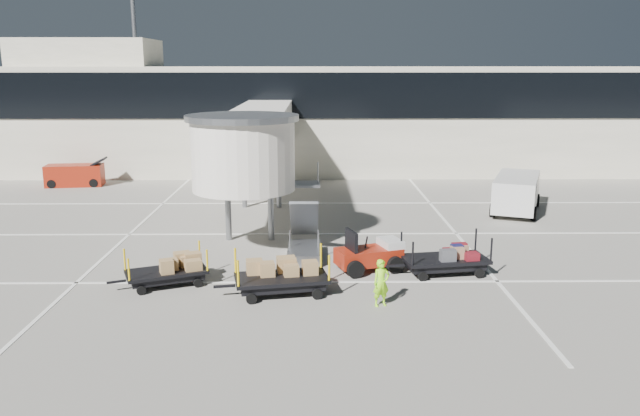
# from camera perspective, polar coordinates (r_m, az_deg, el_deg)

# --- Properties ---
(ground) EXTENTS (140.00, 140.00, 0.00)m
(ground) POSITION_cam_1_polar(r_m,az_deg,el_deg) (22.00, 2.07, -8.54)
(ground) COLOR #9B978A
(ground) RESTS_ON ground
(lane_markings) EXTENTS (40.00, 30.00, 0.02)m
(lane_markings) POSITION_cam_1_polar(r_m,az_deg,el_deg) (30.86, 0.02, -2.21)
(lane_markings) COLOR white
(lane_markings) RESTS_ON ground
(terminal) EXTENTS (64.00, 12.11, 15.20)m
(terminal) POSITION_cam_1_polar(r_m,az_deg,el_deg) (50.56, 0.11, 8.39)
(terminal) COLOR beige
(terminal) RESTS_ON ground
(jet_bridge) EXTENTS (5.70, 20.40, 6.03)m
(jet_bridge) POSITION_cam_1_polar(r_m,az_deg,el_deg) (33.07, -5.80, 6.29)
(jet_bridge) COLOR white
(jet_bridge) RESTS_ON ground
(baggage_tug) EXTENTS (2.87, 2.34, 1.71)m
(baggage_tug) POSITION_cam_1_polar(r_m,az_deg,el_deg) (25.13, 4.61, -4.32)
(baggage_tug) COLOR maroon
(baggage_tug) RESTS_ON ground
(suitcase_cart) EXTENTS (4.13, 2.13, 1.59)m
(suitcase_cart) POSITION_cam_1_polar(r_m,az_deg,el_deg) (25.14, 11.44, -4.72)
(suitcase_cart) COLOR black
(suitcase_cart) RESTS_ON ground
(box_cart_near) EXTENTS (4.16, 2.22, 1.60)m
(box_cart_near) POSITION_cam_1_polar(r_m,az_deg,el_deg) (22.52, -3.33, -6.30)
(box_cart_near) COLOR black
(box_cart_near) RESTS_ON ground
(box_cart_far) EXTENTS (3.62, 2.46, 1.41)m
(box_cart_far) POSITION_cam_1_polar(r_m,az_deg,el_deg) (24.03, -13.77, -5.66)
(box_cart_far) COLOR black
(box_cart_far) RESTS_ON ground
(ground_worker) EXTENTS (0.70, 0.58, 1.65)m
(ground_worker) POSITION_cam_1_polar(r_m,az_deg,el_deg) (21.43, 5.63, -6.83)
(ground_worker) COLOR #96F81A
(ground_worker) RESTS_ON ground
(minivan) EXTENTS (4.03, 5.78, 2.03)m
(minivan) POSITION_cam_1_polar(r_m,az_deg,el_deg) (36.79, 17.55, 1.58)
(minivan) COLOR silver
(minivan) RESTS_ON ground
(belt_loader) EXTENTS (4.13, 2.00, 1.92)m
(belt_loader) POSITION_cam_1_polar(r_m,az_deg,el_deg) (45.88, -21.47, 2.80)
(belt_loader) COLOR maroon
(belt_loader) RESTS_ON ground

